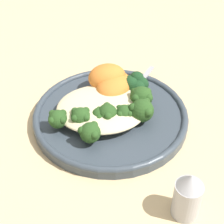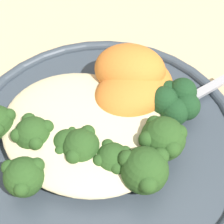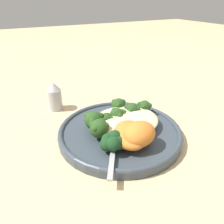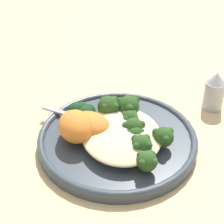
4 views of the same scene
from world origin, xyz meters
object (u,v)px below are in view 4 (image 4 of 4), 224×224
at_px(spoon, 81,118).
at_px(quinoa_mound, 121,134).
at_px(broccoli_stalk_7, 108,114).
at_px(broccoli_stalk_5, 122,126).
at_px(broccoli_stalk_3, 126,136).
at_px(broccoli_stalk_0, 135,156).
at_px(broccoli_stalk_1, 134,144).
at_px(broccoli_stalk_4, 127,131).
at_px(plate, 117,139).
at_px(salt_shaker, 214,91).
at_px(broccoli_stalk_2, 149,138).
at_px(broccoli_stalk_6, 125,112).
at_px(sweet_potato_chunk_2, 76,126).
at_px(sweet_potato_chunk_1, 90,126).
at_px(sweet_potato_chunk_0, 78,123).
at_px(kale_tuft, 82,112).

bearing_deg(spoon, quinoa_mound, 167.17).
bearing_deg(broccoli_stalk_7, broccoli_stalk_5, -136.76).
bearing_deg(broccoli_stalk_3, broccoli_stalk_0, -85.65).
relative_size(broccoli_stalk_1, broccoli_stalk_4, 1.11).
bearing_deg(quinoa_mound, spoon, 45.06).
height_order(plate, salt_shaker, salt_shaker).
height_order(broccoli_stalk_0, broccoli_stalk_1, broccoli_stalk_1).
height_order(broccoli_stalk_2, broccoli_stalk_4, same).
bearing_deg(broccoli_stalk_3, broccoli_stalk_7, 108.51).
height_order(quinoa_mound, broccoli_stalk_6, broccoli_stalk_6).
bearing_deg(spoon, broccoli_stalk_7, -161.21).
relative_size(quinoa_mound, sweet_potato_chunk_2, 2.21).
bearing_deg(plate, broccoli_stalk_6, -23.92).
xyz_separation_m(broccoli_stalk_6, sweet_potato_chunk_1, (-0.03, 0.06, 0.00)).
distance_m(broccoli_stalk_1, sweet_potato_chunk_2, 0.10).
bearing_deg(sweet_potato_chunk_1, broccoli_stalk_1, -125.93).
distance_m(broccoli_stalk_2, salt_shaker, 0.19).
height_order(quinoa_mound, sweet_potato_chunk_0, sweet_potato_chunk_0).
bearing_deg(quinoa_mound, sweet_potato_chunk_2, 79.90).
relative_size(broccoli_stalk_7, sweet_potato_chunk_1, 1.74).
relative_size(broccoli_stalk_1, broccoli_stalk_7, 0.77).
relative_size(plate, sweet_potato_chunk_0, 4.15).
bearing_deg(sweet_potato_chunk_0, salt_shaker, -74.25).
distance_m(sweet_potato_chunk_2, kale_tuft, 0.05).
distance_m(broccoli_stalk_3, sweet_potato_chunk_1, 0.06).
relative_size(sweet_potato_chunk_1, kale_tuft, 1.48).
height_order(broccoli_stalk_6, sweet_potato_chunk_2, sweet_potato_chunk_2).
bearing_deg(plate, broccoli_stalk_5, -52.74).
xyz_separation_m(quinoa_mound, broccoli_stalk_7, (0.05, 0.02, 0.01)).
relative_size(broccoli_stalk_3, broccoli_stalk_6, 0.75).
xyz_separation_m(broccoli_stalk_5, broccoli_stalk_7, (0.03, 0.02, 0.00)).
bearing_deg(broccoli_stalk_4, broccoli_stalk_5, 89.03).
bearing_deg(broccoli_stalk_3, spoon, 131.52).
height_order(plate, sweet_potato_chunk_1, sweet_potato_chunk_1).
bearing_deg(broccoli_stalk_4, salt_shaker, 9.62).
distance_m(broccoli_stalk_2, broccoli_stalk_5, 0.06).
xyz_separation_m(broccoli_stalk_4, sweet_potato_chunk_1, (0.01, 0.06, 0.00)).
xyz_separation_m(quinoa_mound, broccoli_stalk_4, (0.00, -0.01, 0.00)).
distance_m(broccoli_stalk_4, broccoli_stalk_6, 0.05).
xyz_separation_m(broccoli_stalk_3, broccoli_stalk_6, (0.06, -0.01, 0.01)).
relative_size(broccoli_stalk_2, kale_tuft, 2.41).
bearing_deg(broccoli_stalk_4, broccoli_stalk_6, 67.05).
distance_m(broccoli_stalk_6, broccoli_stalk_7, 0.03).
relative_size(plate, broccoli_stalk_4, 3.15).
xyz_separation_m(broccoli_stalk_1, salt_shaker, (0.14, -0.18, 0.00)).
bearing_deg(broccoli_stalk_3, quinoa_mound, 134.18).
height_order(broccoli_stalk_2, kale_tuft, same).
bearing_deg(broccoli_stalk_7, quinoa_mound, -152.63).
xyz_separation_m(broccoli_stalk_0, broccoli_stalk_4, (0.06, 0.00, 0.00)).
bearing_deg(broccoli_stalk_5, sweet_potato_chunk_2, 141.88).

